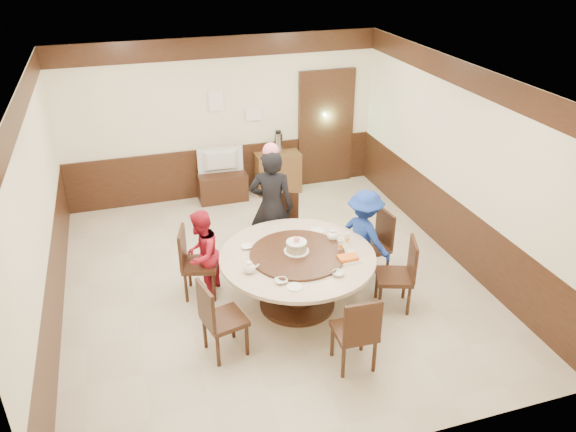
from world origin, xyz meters
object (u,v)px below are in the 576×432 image
object	(u,v)px
birthday_cake	(296,246)
television	(221,161)
side_cabinet	(278,173)
banquet_table	(297,270)
tv_stand	(222,187)
shrimp_platter	(348,259)
person_blue	(364,236)
person_standing	(272,207)
thermos	(278,143)
person_red	(202,255)

from	to	relation	value
birthday_cake	television	bearing A→B (deg)	94.97
birthday_cake	side_cabinet	bearing A→B (deg)	77.48
banquet_table	tv_stand	xyz separation A→B (m)	(-0.29, 3.38, -0.28)
banquet_table	television	xyz separation A→B (m)	(-0.29, 3.38, 0.20)
television	tv_stand	bearing A→B (deg)	-0.00
banquet_table	shrimp_platter	distance (m)	0.67
side_cabinet	tv_stand	bearing A→B (deg)	-178.35
birthday_cake	tv_stand	distance (m)	3.41
banquet_table	person_blue	distance (m)	1.12
tv_stand	television	xyz separation A→B (m)	(0.00, 0.00, 0.48)
banquet_table	shrimp_platter	size ratio (longest dim) A/B	6.50
birthday_cake	tv_stand	xyz separation A→B (m)	(-0.29, 3.34, -0.60)
person_standing	thermos	size ratio (longest dim) A/B	4.54
person_standing	person_blue	size ratio (longest dim) A/B	1.31
tv_stand	side_cabinet	world-z (taller)	side_cabinet
person_standing	tv_stand	distance (m)	2.31
person_red	thermos	bearing A→B (deg)	177.07
person_standing	shrimp_platter	size ratio (longest dim) A/B	5.76
birthday_cake	tv_stand	size ratio (longest dim) A/B	0.37
tv_stand	side_cabinet	xyz separation A→B (m)	(1.04, 0.03, 0.12)
person_blue	banquet_table	bearing A→B (deg)	82.72
person_red	person_blue	distance (m)	2.19
tv_stand	television	distance (m)	0.48
birthday_cake	banquet_table	bearing A→B (deg)	-87.10
person_standing	side_cabinet	xyz separation A→B (m)	(0.75, 2.24, -0.49)
shrimp_platter	side_cabinet	xyz separation A→B (m)	(0.20, 3.71, -0.40)
banquet_table	birthday_cake	bearing A→B (deg)	92.90
person_red	television	distance (m)	2.90
person_standing	birthday_cake	size ratio (longest dim) A/B	5.45
person_blue	shrimp_platter	size ratio (longest dim) A/B	4.40
birthday_cake	shrimp_platter	world-z (taller)	birthday_cake
shrimp_platter	television	distance (m)	3.78
person_standing	tv_stand	xyz separation A→B (m)	(-0.29, 2.21, -0.61)
shrimp_platter	tv_stand	size ratio (longest dim) A/B	0.35
television	thermos	xyz separation A→B (m)	(1.05, 0.03, 0.21)
person_blue	side_cabinet	world-z (taller)	person_blue
person_blue	television	xyz separation A→B (m)	(-1.36, 3.04, 0.07)
birthday_cake	person_blue	bearing A→B (deg)	15.88
person_red	banquet_table	bearing A→B (deg)	92.52
television	person_blue	bearing A→B (deg)	116.41
tv_stand	thermos	bearing A→B (deg)	1.63
birthday_cake	shrimp_platter	distance (m)	0.65
banquet_table	shrimp_platter	world-z (taller)	shrimp_platter
person_blue	thermos	size ratio (longest dim) A/B	3.47
side_cabinet	thermos	distance (m)	0.57
tv_stand	television	size ratio (longest dim) A/B	1.06
banquet_table	person_standing	size ratio (longest dim) A/B	1.13
tv_stand	banquet_table	bearing A→B (deg)	-85.05
person_blue	birthday_cake	bearing A→B (deg)	80.72
person_blue	birthday_cake	xyz separation A→B (m)	(-1.07, -0.30, 0.19)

